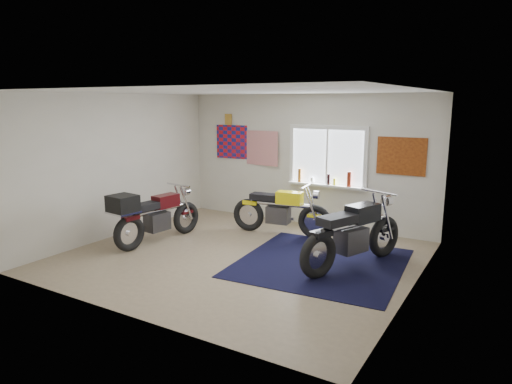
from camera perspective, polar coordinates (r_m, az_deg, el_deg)
The scene contains 10 objects.
ground at distance 7.69m, azimuth -1.90°, elevation -8.08°, with size 5.50×5.50×0.00m, color #9E896B.
room_shell at distance 7.31m, azimuth -1.98°, elevation 4.15°, with size 5.50×5.50×5.50m.
navy_rug at distance 7.46m, azimuth 8.13°, elevation -8.75°, with size 2.50×2.60×0.01m, color black.
window_assembly at distance 9.31m, azimuth 8.90°, elevation 3.86°, with size 1.66×0.17×1.26m.
oil_bottles at distance 9.27m, azimuth 9.10°, elevation 1.69°, with size 1.15×0.09×0.30m.
flag_display at distance 10.38m, azimuth -3.48°, elevation 9.05°, with size 1.60×0.10×1.17m.
triumph_poster at distance 8.87m, azimuth 17.71°, elevation 4.28°, with size 0.90×0.03×0.70m, color #A54C14.
yellow_triumph at distance 8.83m, azimuth 3.06°, elevation -2.50°, with size 2.02×0.60×1.02m.
black_chrome_bike at distance 7.25m, azimuth 12.03°, elevation -5.34°, with size 1.01×2.13×1.15m.
maroon_tourer at distance 8.44m, azimuth -12.87°, elevation -2.88°, with size 0.68×1.99×1.01m.
Camera 1 is at (3.91, -6.11, 2.54)m, focal length 32.00 mm.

